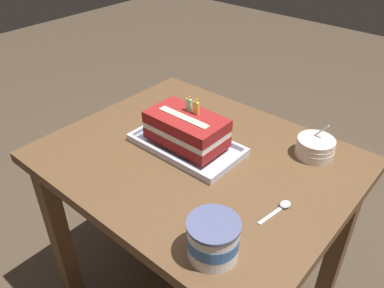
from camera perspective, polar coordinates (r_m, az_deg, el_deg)
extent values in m
cube|color=brown|center=(1.25, 0.82, -2.45)|extent=(0.95, 0.77, 0.04)
cube|color=brown|center=(1.60, -18.98, -12.66)|extent=(0.06, 0.06, 0.72)
cube|color=brown|center=(1.89, -2.52, -2.23)|extent=(0.06, 0.06, 0.72)
cube|color=brown|center=(1.58, 20.72, -13.82)|extent=(0.06, 0.06, 0.72)
cube|color=silver|center=(1.27, -0.80, -0.36)|extent=(0.36, 0.20, 0.01)
cube|color=silver|center=(1.21, -3.80, -1.83)|extent=(0.36, 0.01, 0.02)
cube|color=silver|center=(1.33, 1.92, 1.84)|extent=(0.36, 0.01, 0.02)
cube|color=silver|center=(1.37, -6.32, 2.79)|extent=(0.01, 0.18, 0.02)
cube|color=silver|center=(1.18, 5.62, -3.05)|extent=(0.01, 0.18, 0.02)
cube|color=maroon|center=(1.25, -0.81, 1.11)|extent=(0.25, 0.15, 0.04)
cube|color=white|center=(1.24, -0.83, 2.24)|extent=(0.25, 0.15, 0.02)
cube|color=maroon|center=(1.22, -0.84, 3.40)|extent=(0.25, 0.15, 0.04)
cube|color=beige|center=(1.20, -1.19, 4.03)|extent=(0.19, 0.03, 0.00)
cube|color=#99DB9E|center=(1.23, -0.45, 5.78)|extent=(0.02, 0.01, 0.04)
ellipsoid|color=yellow|center=(1.22, -0.46, 6.90)|extent=(0.01, 0.01, 0.01)
cube|color=#EFC64C|center=(1.21, 0.62, 5.33)|extent=(0.02, 0.01, 0.04)
ellipsoid|color=yellow|center=(1.20, 0.63, 6.47)|extent=(0.01, 0.01, 0.01)
cylinder|color=silver|center=(1.29, 17.61, -1.05)|extent=(0.12, 0.12, 0.03)
cylinder|color=silver|center=(1.28, 17.73, -0.47)|extent=(0.12, 0.12, 0.03)
cylinder|color=silver|center=(1.27, 17.85, 0.13)|extent=(0.12, 0.12, 0.03)
cylinder|color=silver|center=(1.27, 18.29, 1.65)|extent=(0.05, 0.02, 0.07)
cylinder|color=white|center=(0.91, 3.12, -14.00)|extent=(0.12, 0.12, 0.09)
cylinder|color=#386BB2|center=(0.91, 3.13, -13.80)|extent=(0.12, 0.12, 0.03)
cylinder|color=slate|center=(0.87, 3.23, -11.76)|extent=(0.12, 0.12, 0.01)
ellipsoid|color=silver|center=(1.08, 13.60, -8.65)|extent=(0.03, 0.04, 0.01)
cube|color=silver|center=(1.05, 11.46, -10.39)|extent=(0.02, 0.09, 0.00)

